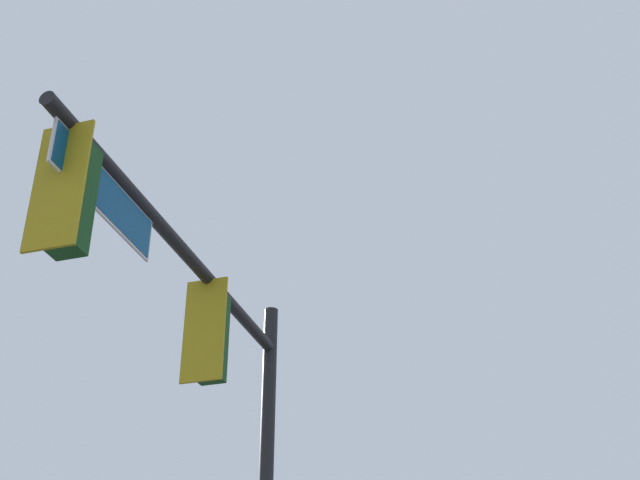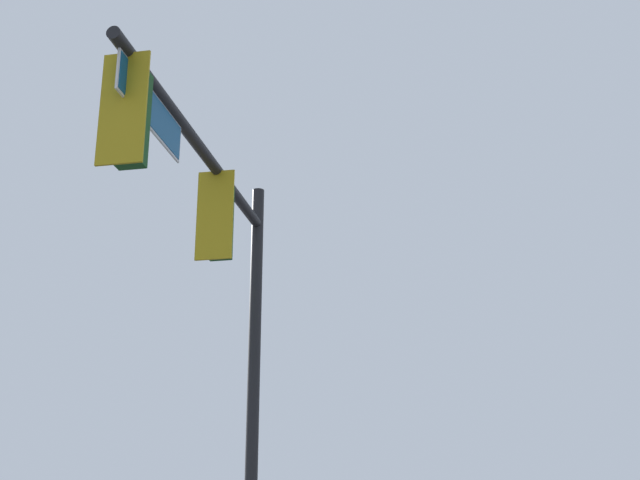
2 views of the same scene
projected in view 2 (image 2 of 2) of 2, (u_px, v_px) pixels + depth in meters
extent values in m
cylinder|color=black|center=(253.00, 403.00, 13.54)|extent=(0.19, 0.19, 7.00)
cylinder|color=black|center=(201.00, 150.00, 11.85)|extent=(5.76, 0.25, 0.16)
cube|color=gold|center=(215.00, 215.00, 12.25)|extent=(0.04, 0.52, 1.30)
cube|color=#144719|center=(219.00, 219.00, 12.42)|extent=(0.37, 0.33, 1.10)
cylinder|color=#144719|center=(221.00, 179.00, 12.63)|extent=(0.04, 0.04, 0.12)
cylinder|color=#340503|center=(224.00, 203.00, 12.72)|extent=(0.03, 0.22, 0.22)
cylinder|color=#392D05|center=(223.00, 224.00, 12.61)|extent=(0.03, 0.22, 0.22)
cylinder|color=green|center=(222.00, 246.00, 12.50)|extent=(0.03, 0.22, 0.22)
cube|color=gold|center=(123.00, 107.00, 9.32)|extent=(0.04, 0.52, 1.30)
cube|color=#144719|center=(130.00, 116.00, 9.50)|extent=(0.37, 0.33, 1.10)
cylinder|color=#144719|center=(134.00, 66.00, 9.70)|extent=(0.04, 0.04, 0.12)
cylinder|color=#340503|center=(139.00, 97.00, 9.79)|extent=(0.03, 0.22, 0.22)
cylinder|color=#392D05|center=(137.00, 124.00, 9.68)|extent=(0.03, 0.22, 0.22)
cylinder|color=green|center=(135.00, 152.00, 9.57)|extent=(0.03, 0.22, 0.22)
cube|color=#0A4C7F|center=(151.00, 110.00, 10.11)|extent=(1.83, 0.07, 0.43)
cube|color=white|center=(151.00, 110.00, 10.11)|extent=(1.89, 0.05, 0.49)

